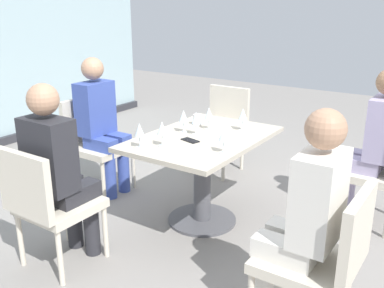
{
  "coord_description": "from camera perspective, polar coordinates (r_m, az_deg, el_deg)",
  "views": [
    {
      "loc": [
        -2.76,
        -1.75,
        1.74
      ],
      "look_at": [
        0.0,
        0.1,
        0.65
      ],
      "focal_mm": 41.19,
      "sensor_mm": 36.0,
      "label": 1
    }
  ],
  "objects": [
    {
      "name": "chair_far_right",
      "position": [
        4.64,
        3.87,
        2.59
      ],
      "size": [
        0.5,
        0.46,
        0.87
      ],
      "color": "beige",
      "rests_on": "ground_plane"
    },
    {
      "name": "person_front_left",
      "position": [
        2.35,
        14.49,
        -8.72
      ],
      "size": [
        0.34,
        0.39,
        1.26
      ],
      "color": "silver",
      "rests_on": "ground_plane"
    },
    {
      "name": "dining_table_main",
      "position": [
        3.48,
        1.37,
        -2.09
      ],
      "size": [
        1.22,
        0.83,
        0.73
      ],
      "color": "#BCB29E",
      "rests_on": "ground_plane"
    },
    {
      "name": "chair_front_left",
      "position": [
        2.42,
        16.59,
        -13.59
      ],
      "size": [
        0.46,
        0.5,
        0.87
      ],
      "color": "beige",
      "rests_on": "ground_plane"
    },
    {
      "name": "chair_far_left",
      "position": [
        3.03,
        -18.21,
        -7.03
      ],
      "size": [
        0.5,
        0.46,
        0.87
      ],
      "color": "beige",
      "rests_on": "ground_plane"
    },
    {
      "name": "wine_glass_6",
      "position": [
        3.02,
        4.15,
        1.19
      ],
      "size": [
        0.07,
        0.07,
        0.18
      ],
      "color": "silver",
      "rests_on": "dining_table_main"
    },
    {
      "name": "coffee_cup",
      "position": [
        3.73,
        0.75,
        3.17
      ],
      "size": [
        0.08,
        0.08,
        0.09
      ],
      "primitive_type": "cylinder",
      "color": "white",
      "rests_on": "dining_table_main"
    },
    {
      "name": "wine_glass_5",
      "position": [
        3.14,
        -6.83,
        1.79
      ],
      "size": [
        0.07,
        0.07,
        0.18
      ],
      "color": "silver",
      "rests_on": "dining_table_main"
    },
    {
      "name": "person_front_right",
      "position": [
        3.71,
        22.45,
        0.5
      ],
      "size": [
        0.34,
        0.39,
        1.26
      ],
      "color": "#9E93B7",
      "rests_on": "ground_plane"
    },
    {
      "name": "wine_glass_3",
      "position": [
        3.43,
        0.54,
        3.32
      ],
      "size": [
        0.07,
        0.07,
        0.18
      ],
      "color": "silver",
      "rests_on": "dining_table_main"
    },
    {
      "name": "ground_plane",
      "position": [
        3.7,
        1.3,
        -9.88
      ],
      "size": [
        12.0,
        12.0,
        0.0
      ],
      "primitive_type": "plane",
      "color": "gray"
    },
    {
      "name": "person_far_left",
      "position": [
        3.01,
        -16.97,
        -2.84
      ],
      "size": [
        0.39,
        0.34,
        1.26
      ],
      "color": "#28282D",
      "rests_on": "ground_plane"
    },
    {
      "name": "cell_phone_on_table",
      "position": [
        3.31,
        -0.24,
        0.48
      ],
      "size": [
        0.1,
        0.16,
        0.01
      ],
      "primitive_type": "cube",
      "rotation": [
        0.0,
        0.0,
        -0.25
      ],
      "color": "black",
      "rests_on": "dining_table_main"
    },
    {
      "name": "wine_glass_2",
      "position": [
        3.49,
        -1.11,
        3.58
      ],
      "size": [
        0.07,
        0.07,
        0.18
      ],
      "color": "silver",
      "rests_on": "dining_table_main"
    },
    {
      "name": "chair_near_window",
      "position": [
        4.24,
        -12.61,
        0.65
      ],
      "size": [
        0.46,
        0.51,
        0.87
      ],
      "color": "beige",
      "rests_on": "ground_plane"
    },
    {
      "name": "wine_glass_1",
      "position": [
        3.16,
        -3.91,
        2.0
      ],
      "size": [
        0.07,
        0.07,
        0.18
      ],
      "color": "silver",
      "rests_on": "dining_table_main"
    },
    {
      "name": "person_near_window",
      "position": [
        4.1,
        -11.74,
        3.1
      ],
      "size": [
        0.34,
        0.39,
        1.26
      ],
      "color": "#384C9E",
      "rests_on": "ground_plane"
    },
    {
      "name": "wine_glass_4",
      "position": [
        3.56,
        6.61,
        3.78
      ],
      "size": [
        0.07,
        0.07,
        0.18
      ],
      "color": "silver",
      "rests_on": "dining_table_main"
    },
    {
      "name": "wine_glass_0",
      "position": [
        3.57,
        2.2,
        3.93
      ],
      "size": [
        0.07,
        0.07,
        0.18
      ],
      "color": "silver",
      "rests_on": "dining_table_main"
    }
  ]
}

